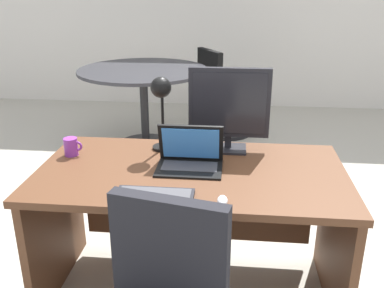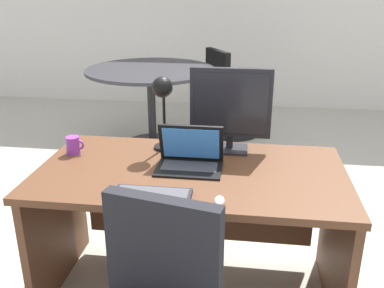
{
  "view_description": "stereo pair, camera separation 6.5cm",
  "coord_description": "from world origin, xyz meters",
  "px_view_note": "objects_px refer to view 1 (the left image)",
  "views": [
    {
      "loc": [
        0.2,
        -1.92,
        1.6
      ],
      "look_at": [
        0.0,
        0.04,
        0.84
      ],
      "focal_mm": 40.11,
      "sensor_mm": 36.0,
      "label": 1
    },
    {
      "loc": [
        0.26,
        -1.91,
        1.6
      ],
      "look_at": [
        0.0,
        0.04,
        0.84
      ],
      "focal_mm": 40.11,
      "sensor_mm": 36.0,
      "label": 2
    }
  ],
  "objects_px": {
    "monitor": "(229,106)",
    "laptop": "(190,154)",
    "desk_lamp": "(161,97)",
    "desk": "(192,203)",
    "meeting_table": "(144,89)",
    "mouse": "(222,201)",
    "keyboard": "(154,196)",
    "meeting_chair_near": "(222,101)",
    "coffee_mug": "(71,147)"
  },
  "relations": [
    {
      "from": "keyboard",
      "to": "desk_lamp",
      "type": "distance_m",
      "value": 0.62
    },
    {
      "from": "desk",
      "to": "meeting_chair_near",
      "type": "relative_size",
      "value": 1.64
    },
    {
      "from": "desk_lamp",
      "to": "meeting_chair_near",
      "type": "xyz_separation_m",
      "value": [
        0.25,
        2.34,
        -0.65
      ]
    },
    {
      "from": "keyboard",
      "to": "meeting_table",
      "type": "bearing_deg",
      "value": 102.96
    },
    {
      "from": "desk_lamp",
      "to": "meeting_table",
      "type": "distance_m",
      "value": 1.97
    },
    {
      "from": "laptop",
      "to": "coffee_mug",
      "type": "distance_m",
      "value": 0.65
    },
    {
      "from": "laptop",
      "to": "keyboard",
      "type": "distance_m",
      "value": 0.38
    },
    {
      "from": "coffee_mug",
      "to": "meeting_table",
      "type": "bearing_deg",
      "value": 90.87
    },
    {
      "from": "monitor",
      "to": "keyboard",
      "type": "xyz_separation_m",
      "value": [
        -0.3,
        -0.6,
        -0.24
      ]
    },
    {
      "from": "meeting_table",
      "to": "monitor",
      "type": "bearing_deg",
      "value": -64.79
    },
    {
      "from": "mouse",
      "to": "coffee_mug",
      "type": "bearing_deg",
      "value": 150.74
    },
    {
      "from": "monitor",
      "to": "keyboard",
      "type": "bearing_deg",
      "value": -116.8
    },
    {
      "from": "mouse",
      "to": "monitor",
      "type": "bearing_deg",
      "value": 89.23
    },
    {
      "from": "meeting_chair_near",
      "to": "desk_lamp",
      "type": "bearing_deg",
      "value": -96.05
    },
    {
      "from": "desk",
      "to": "meeting_chair_near",
      "type": "bearing_deg",
      "value": 88.52
    },
    {
      "from": "monitor",
      "to": "keyboard",
      "type": "distance_m",
      "value": 0.71
    },
    {
      "from": "mouse",
      "to": "coffee_mug",
      "type": "distance_m",
      "value": 0.94
    },
    {
      "from": "keyboard",
      "to": "monitor",
      "type": "bearing_deg",
      "value": 63.2
    },
    {
      "from": "keyboard",
      "to": "mouse",
      "type": "bearing_deg",
      "value": -4.89
    },
    {
      "from": "meeting_chair_near",
      "to": "meeting_table",
      "type": "bearing_deg",
      "value": -147.65
    },
    {
      "from": "monitor",
      "to": "meeting_table",
      "type": "distance_m",
      "value": 2.04
    },
    {
      "from": "monitor",
      "to": "coffee_mug",
      "type": "height_order",
      "value": "monitor"
    },
    {
      "from": "monitor",
      "to": "meeting_table",
      "type": "xyz_separation_m",
      "value": [
        -0.86,
        1.82,
        -0.37
      ]
    },
    {
      "from": "keyboard",
      "to": "mouse",
      "type": "distance_m",
      "value": 0.29
    },
    {
      "from": "mouse",
      "to": "desk_lamp",
      "type": "relative_size",
      "value": 0.19
    },
    {
      "from": "desk_lamp",
      "to": "meeting_table",
      "type": "bearing_deg",
      "value": 105.03
    },
    {
      "from": "meeting_table",
      "to": "desk_lamp",
      "type": "bearing_deg",
      "value": -74.97
    },
    {
      "from": "desk_lamp",
      "to": "meeting_chair_near",
      "type": "height_order",
      "value": "desk_lamp"
    },
    {
      "from": "mouse",
      "to": "meeting_table",
      "type": "height_order",
      "value": "meeting_table"
    },
    {
      "from": "coffee_mug",
      "to": "mouse",
      "type": "bearing_deg",
      "value": -29.26
    },
    {
      "from": "desk_lamp",
      "to": "meeting_chair_near",
      "type": "relative_size",
      "value": 0.44
    },
    {
      "from": "monitor",
      "to": "laptop",
      "type": "xyz_separation_m",
      "value": [
        -0.18,
        -0.24,
        -0.19
      ]
    },
    {
      "from": "coffee_mug",
      "to": "meeting_table",
      "type": "distance_m",
      "value": 1.99
    },
    {
      "from": "monitor",
      "to": "laptop",
      "type": "height_order",
      "value": "monitor"
    },
    {
      "from": "meeting_table",
      "to": "meeting_chair_near",
      "type": "bearing_deg",
      "value": 32.35
    },
    {
      "from": "coffee_mug",
      "to": "monitor",
      "type": "bearing_deg",
      "value": 11.1
    },
    {
      "from": "monitor",
      "to": "meeting_table",
      "type": "bearing_deg",
      "value": 115.21
    },
    {
      "from": "monitor",
      "to": "desk_lamp",
      "type": "height_order",
      "value": "monitor"
    },
    {
      "from": "desk",
      "to": "laptop",
      "type": "height_order",
      "value": "laptop"
    },
    {
      "from": "monitor",
      "to": "meeting_table",
      "type": "height_order",
      "value": "monitor"
    },
    {
      "from": "desk_lamp",
      "to": "keyboard",
      "type": "bearing_deg",
      "value": -84.29
    },
    {
      "from": "keyboard",
      "to": "mouse",
      "type": "relative_size",
      "value": 4.3
    },
    {
      "from": "desk",
      "to": "laptop",
      "type": "bearing_deg",
      "value": -166.77
    },
    {
      "from": "laptop",
      "to": "keyboard",
      "type": "height_order",
      "value": "laptop"
    },
    {
      "from": "coffee_mug",
      "to": "desk_lamp",
      "type": "bearing_deg",
      "value": 14.02
    },
    {
      "from": "keyboard",
      "to": "meeting_table",
      "type": "height_order",
      "value": "meeting_table"
    },
    {
      "from": "monitor",
      "to": "desk_lamp",
      "type": "relative_size",
      "value": 1.11
    },
    {
      "from": "monitor",
      "to": "mouse",
      "type": "bearing_deg",
      "value": -90.77
    },
    {
      "from": "mouse",
      "to": "keyboard",
      "type": "bearing_deg",
      "value": 175.11
    },
    {
      "from": "mouse",
      "to": "desk_lamp",
      "type": "bearing_deg",
      "value": 121.11
    }
  ]
}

